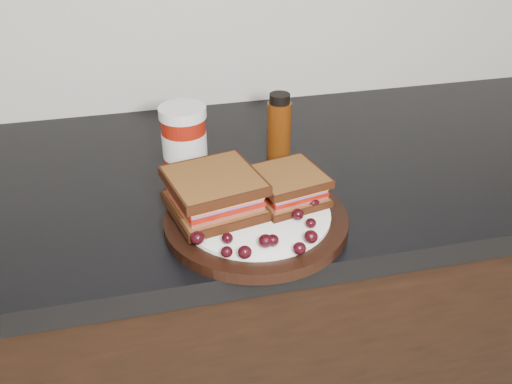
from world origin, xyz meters
TOP-DOWN VIEW (x-y plane):
  - base_cabinets at (0.00, 1.70)m, footprint 3.96×0.58m
  - countertop at (0.00, 1.70)m, footprint 3.98×0.60m
  - plate at (0.07, 1.51)m, footprint 0.28×0.28m
  - sandwich_left at (0.01, 1.54)m, footprint 0.15×0.15m
  - sandwich_right at (0.13, 1.54)m, footprint 0.12×0.12m
  - grape_0 at (-0.03, 1.46)m, footprint 0.02×0.02m
  - grape_1 at (0.01, 1.45)m, footprint 0.02×0.02m
  - grape_2 at (0.01, 1.42)m, footprint 0.02×0.02m
  - grape_3 at (0.03, 1.41)m, footprint 0.02×0.02m
  - grape_4 at (0.06, 1.43)m, footprint 0.02×0.02m
  - grape_5 at (0.07, 1.43)m, footprint 0.02×0.02m
  - grape_6 at (0.10, 1.40)m, footprint 0.02×0.02m
  - grape_7 at (0.13, 1.42)m, footprint 0.02×0.02m
  - grape_8 at (0.14, 1.46)m, footprint 0.02×0.02m
  - grape_9 at (0.13, 1.48)m, footprint 0.02×0.02m
  - grape_10 at (0.16, 1.50)m, footprint 0.02×0.02m
  - grape_11 at (0.15, 1.53)m, footprint 0.02×0.02m
  - grape_12 at (0.14, 1.54)m, footprint 0.02×0.02m
  - grape_13 at (0.13, 1.57)m, footprint 0.02×0.02m
  - grape_14 at (0.01, 1.56)m, footprint 0.01×0.01m
  - grape_15 at (0.03, 1.55)m, footprint 0.02×0.02m
  - grape_16 at (-0.02, 1.52)m, footprint 0.02×0.02m
  - grape_17 at (-0.01, 1.51)m, footprint 0.02×0.02m
  - grape_18 at (0.01, 1.56)m, footprint 0.02×0.02m
  - grape_19 at (-0.01, 1.56)m, footprint 0.02×0.02m
  - grape_20 at (0.02, 1.50)m, footprint 0.02×0.02m
  - condiment_jar at (-0.01, 1.72)m, footprint 0.10×0.10m
  - oil_bottle at (0.16, 1.73)m, footprint 0.05×0.05m

SIDE VIEW (x-z plane):
  - base_cabinets at x=0.00m, z-range 0.00..0.86m
  - countertop at x=0.00m, z-range 0.86..0.90m
  - plate at x=0.07m, z-range 0.90..0.92m
  - grape_14 at x=0.01m, z-range 0.92..0.94m
  - grape_11 at x=0.15m, z-range 0.92..0.94m
  - grape_8 at x=0.14m, z-range 0.92..0.94m
  - grape_1 at x=0.01m, z-range 0.92..0.94m
  - grape_2 at x=0.01m, z-range 0.92..0.94m
  - grape_20 at x=0.02m, z-range 0.92..0.94m
  - grape_5 at x=0.07m, z-range 0.92..0.94m
  - grape_6 at x=0.10m, z-range 0.92..0.94m
  - grape_9 at x=0.13m, z-range 0.92..0.94m
  - grape_16 at x=-0.02m, z-range 0.92..0.94m
  - grape_17 at x=-0.01m, z-range 0.92..0.94m
  - grape_19 at x=-0.01m, z-range 0.92..0.94m
  - grape_12 at x=0.14m, z-range 0.92..0.94m
  - grape_3 at x=0.03m, z-range 0.92..0.94m
  - grape_13 at x=0.13m, z-range 0.92..0.94m
  - grape_15 at x=0.03m, z-range 0.92..0.94m
  - grape_7 at x=0.13m, z-range 0.92..0.94m
  - grape_4 at x=0.06m, z-range 0.92..0.94m
  - grape_0 at x=-0.03m, z-range 0.92..0.94m
  - grape_10 at x=0.16m, z-range 0.92..0.94m
  - grape_18 at x=0.01m, z-range 0.92..0.94m
  - sandwich_right at x=0.13m, z-range 0.92..0.97m
  - sandwich_left at x=0.01m, z-range 0.92..0.98m
  - condiment_jar at x=-0.01m, z-range 0.90..1.02m
  - oil_bottle at x=0.16m, z-range 0.90..1.02m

